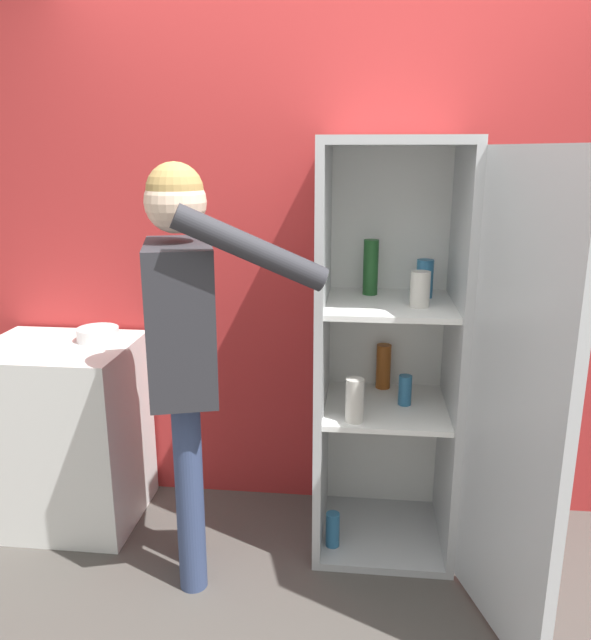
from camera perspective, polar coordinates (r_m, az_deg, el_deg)
ground_plane at (r=2.66m, az=1.47°, el=-26.34°), size 12.00×12.00×0.00m
wall_back at (r=3.01m, az=3.22°, el=5.83°), size 7.00×0.06×2.55m
refrigerator at (r=2.68m, az=10.58°, el=-3.63°), size 0.83×1.17×1.82m
person at (r=2.46m, az=-10.15°, el=-0.70°), size 0.77×0.57×1.73m
counter at (r=3.26m, az=-20.37°, el=-9.65°), size 0.70×0.58×0.89m
bowl at (r=3.11m, az=-17.62°, el=-1.24°), size 0.19×0.19×0.06m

